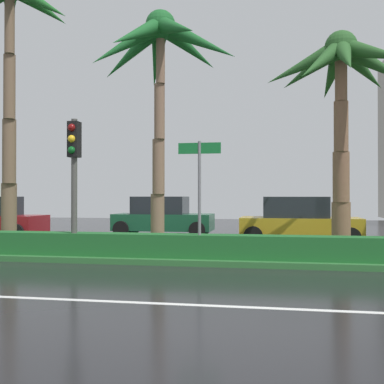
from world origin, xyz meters
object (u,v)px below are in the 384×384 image
at_px(street_name_sign, 199,183).
at_px(palm_tree_mid_left, 10,28).
at_px(palm_tree_centre, 341,78).
at_px(traffic_signal_median_left, 74,161).
at_px(palm_tree_centre_left, 160,55).
at_px(car_in_traffic_third, 299,221).
at_px(car_in_traffic_second, 163,217).

bearing_deg(street_name_sign, palm_tree_mid_left, 167.34).
distance_m(palm_tree_centre, traffic_signal_median_left, 7.74).
distance_m(palm_tree_centre_left, palm_tree_centre, 5.31).
bearing_deg(street_name_sign, traffic_signal_median_left, -179.61).
bearing_deg(palm_tree_mid_left, traffic_signal_median_left, -27.15).
height_order(palm_tree_centre_left, palm_tree_centre, palm_tree_centre_left).
bearing_deg(street_name_sign, palm_tree_centre_left, 129.62).
bearing_deg(palm_tree_centre_left, palm_tree_centre, 0.28).
bearing_deg(car_in_traffic_third, palm_tree_mid_left, -153.58).
distance_m(traffic_signal_median_left, car_in_traffic_third, 8.63).
bearing_deg(car_in_traffic_second, palm_tree_centre_left, -76.76).
bearing_deg(street_name_sign, car_in_traffic_third, 64.93).
height_order(palm_tree_mid_left, street_name_sign, palm_tree_mid_left).
bearing_deg(palm_tree_centre, car_in_traffic_second, 136.38).
xyz_separation_m(palm_tree_centre_left, palm_tree_centre, (5.23, 0.03, -0.92)).
distance_m(palm_tree_mid_left, street_name_sign, 7.96).
distance_m(traffic_signal_median_left, street_name_sign, 3.46).
bearing_deg(palm_tree_mid_left, palm_tree_centre_left, 5.58).
xyz_separation_m(palm_tree_centre_left, car_in_traffic_third, (4.22, 3.95, -5.15)).
distance_m(palm_tree_centre_left, car_in_traffic_third, 7.74).
xyz_separation_m(palm_tree_mid_left, palm_tree_centre, (9.86, 0.48, -1.87)).
relative_size(palm_tree_centre_left, palm_tree_centre, 1.15).
relative_size(street_name_sign, car_in_traffic_second, 0.70).
xyz_separation_m(palm_tree_mid_left, car_in_traffic_third, (8.86, 4.40, -6.11)).
bearing_deg(car_in_traffic_third, traffic_signal_median_left, -136.50).
distance_m(palm_tree_mid_left, car_in_traffic_second, 9.73).
bearing_deg(street_name_sign, car_in_traffic_second, 110.13).
relative_size(palm_tree_centre_left, car_in_traffic_second, 1.67).
xyz_separation_m(traffic_signal_median_left, car_in_traffic_third, (6.12, 5.81, -1.85)).
distance_m(traffic_signal_median_left, car_in_traffic_second, 8.52).
height_order(street_name_sign, car_in_traffic_third, street_name_sign).
relative_size(palm_tree_centre, car_in_traffic_third, 1.45).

